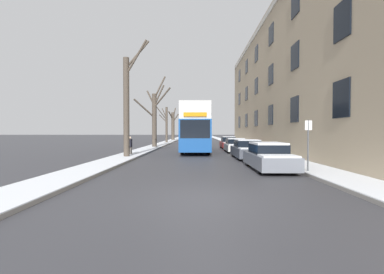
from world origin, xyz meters
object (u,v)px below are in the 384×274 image
bare_tree_left_0 (127,102)px  bare_tree_left_3 (173,125)px  double_decker_bus (195,126)px  parked_car_0 (269,157)px  street_sign_post (308,143)px  parked_car_3 (228,143)px  pedestrian_left_sidewalk (130,145)px  bare_tree_left_2 (166,124)px  parked_car_1 (247,150)px  bare_tree_left_1 (155,116)px  oncoming_van (190,136)px  parked_car_2 (235,146)px

bare_tree_left_0 → bare_tree_left_3: bare_tree_left_0 is taller
double_decker_bus → parked_car_0: 12.80m
bare_tree_left_0 → street_sign_post: bearing=-34.2°
parked_car_0 → parked_car_3: 16.90m
bare_tree_left_0 → pedestrian_left_sidewalk: bare_tree_left_0 is taller
bare_tree_left_2 → parked_car_1: bare_tree_left_2 is taller
parked_car_1 → pedestrian_left_sidewalk: (-9.10, 1.66, 0.22)m
parked_car_3 → pedestrian_left_sidewalk: bearing=-133.4°
street_sign_post → bare_tree_left_2: bearing=108.1°
bare_tree_left_0 → street_sign_post: bare_tree_left_0 is taller
bare_tree_left_2 → parked_car_3: bare_tree_left_2 is taller
bare_tree_left_1 → parked_car_1: (8.82, -12.03, -3.22)m
parked_car_0 → bare_tree_left_1: bearing=116.6°
parked_car_1 → pedestrian_left_sidewalk: 9.26m
double_decker_bus → oncoming_van: size_ratio=1.90×
bare_tree_left_2 → pedestrian_left_sidewalk: 22.89m
parked_car_1 → parked_car_3: bearing=90.0°
parked_car_1 → parked_car_3: (0.00, 11.30, -0.00)m
parked_car_0 → parked_car_1: 5.60m
bare_tree_left_2 → bare_tree_left_0: bearing=-89.8°
parked_car_3 → pedestrian_left_sidewalk: size_ratio=2.55×
bare_tree_left_2 → pedestrian_left_sidewalk: size_ratio=4.14×
bare_tree_left_0 → double_decker_bus: bearing=52.9°
double_decker_bus → parked_car_2: double_decker_bus is taller
bare_tree_left_1 → parked_car_1: bearing=-53.8°
bare_tree_left_1 → street_sign_post: bare_tree_left_1 is taller
bare_tree_left_3 → pedestrian_left_sidewalk: 36.08m
bare_tree_left_3 → parked_car_1: 38.81m
parked_car_2 → street_sign_post: bearing=-83.8°
bare_tree_left_3 → parked_car_0: 44.26m
bare_tree_left_0 → bare_tree_left_1: 12.15m
parked_car_2 → street_sign_post: 12.92m
parked_car_2 → parked_car_3: (0.00, 5.53, 0.02)m
bare_tree_left_1 → bare_tree_left_3: bare_tree_left_1 is taller
bare_tree_left_2 → parked_car_3: size_ratio=1.62×
parked_car_0 → parked_car_3: parked_car_3 is taller
street_sign_post → parked_car_1: bearing=101.2°
parked_car_0 → parked_car_3: size_ratio=1.11×
pedestrian_left_sidewalk → street_sign_post: size_ratio=0.63×
parked_car_0 → parked_car_3: (-0.00, 16.90, -0.01)m
bare_tree_left_1 → street_sign_post: size_ratio=3.51×
double_decker_bus → oncoming_van: bearing=93.0°
double_decker_bus → pedestrian_left_sidewalk: bearing=-137.6°
bare_tree_left_0 → street_sign_post: (10.23, -6.94, -2.68)m
double_decker_bus → pedestrian_left_sidewalk: size_ratio=7.01×
parked_car_2 → pedestrian_left_sidewalk: 9.99m
parked_car_1 → pedestrian_left_sidewalk: bearing=169.6°
bare_tree_left_1 → parked_car_3: (8.82, -0.73, -3.23)m
parked_car_1 → parked_car_3: size_ratio=1.11×
bare_tree_left_3 → parked_car_2: bearing=-74.3°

